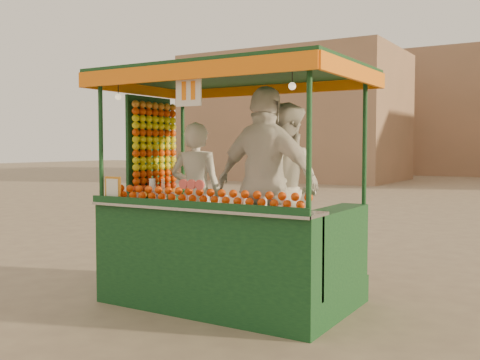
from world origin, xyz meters
The scene contains 7 objects.
ground centered at (0.00, 0.00, 0.00)m, with size 90.00×90.00×0.00m, color #715F50.
building_left centered at (-9.00, 20.00, 3.00)m, with size 10.00×6.00×6.00m, color #A0755B.
building_center centered at (-2.00, 30.00, 3.50)m, with size 14.00×7.00×7.00m, color #A0755B.
juice_cart centered at (-0.12, -0.33, 0.76)m, with size 2.57×1.67×2.34m.
vendor_left centered at (-0.63, -0.04, 1.05)m, with size 0.66×0.53×1.56m.
vendor_middle centered at (0.35, 0.12, 1.14)m, with size 0.97×0.84×1.74m.
vendor_right centered at (0.34, -0.22, 1.21)m, with size 1.13×0.54×1.88m.
Camera 1 is at (2.91, -5.01, 1.57)m, focal length 42.11 mm.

